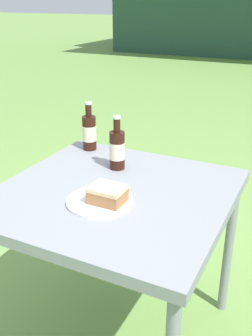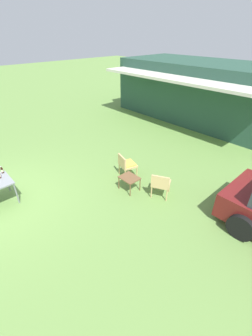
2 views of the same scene
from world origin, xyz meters
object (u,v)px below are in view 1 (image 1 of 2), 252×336
Objects in this scene: cake_on_plate at (104,198)px; cola_bottle_near at (117,149)px; cola_bottle_far at (89,132)px; patio_table at (114,207)px.

cake_on_plate is 0.31m from cola_bottle_near.
cola_bottle_far is (-0.32, 0.43, 0.06)m from cake_on_plate.
cola_bottle_near is (-0.08, 0.19, 0.15)m from patio_table.
cake_on_plate is at bearing -53.56° from cola_bottle_far.
cola_bottle_near and cola_bottle_far have the same top height.
cola_bottle_far is (-0.30, 0.33, 0.15)m from patio_table.
cola_bottle_far is at bearing 126.44° from cake_on_plate.
cola_bottle_near is (-0.10, 0.29, 0.06)m from cake_on_plate.
cake_on_plate is 0.54m from cola_bottle_far.
cola_bottle_far is at bearing 146.99° from cola_bottle_near.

